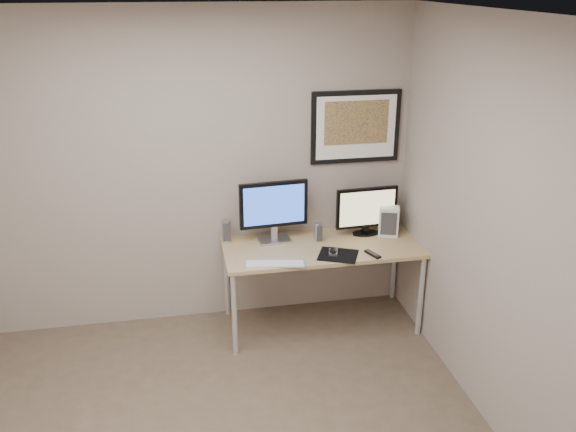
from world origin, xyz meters
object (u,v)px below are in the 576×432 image
at_px(monitor_tv, 367,210).
at_px(speaker_right, 318,232).
at_px(desk, 322,253).
at_px(fan_unit, 389,221).
at_px(framed_art, 356,127).
at_px(keyboard, 275,264).
at_px(speaker_left, 226,231).
at_px(monitor_large, 274,209).

bearing_deg(monitor_tv, speaker_right, -175.10).
height_order(desk, fan_unit, fan_unit).
bearing_deg(framed_art, keyboard, -142.11).
relative_size(desk, speaker_left, 8.55).
relative_size(speaker_left, fan_unit, 0.75).
xyz_separation_m(monitor_tv, speaker_left, (-1.17, 0.08, -0.13)).
relative_size(monitor_tv, speaker_right, 3.32).
bearing_deg(speaker_left, keyboard, -58.25).
height_order(framed_art, speaker_right, framed_art).
height_order(framed_art, fan_unit, framed_art).
distance_m(desk, fan_unit, 0.64).
bearing_deg(speaker_left, desk, -17.34).
distance_m(monitor_tv, fan_unit, 0.21).
height_order(monitor_tv, speaker_left, monitor_tv).
xyz_separation_m(monitor_large, monitor_tv, (0.79, -0.01, -0.06)).
xyz_separation_m(desk, monitor_large, (-0.37, 0.16, 0.35)).
distance_m(desk, speaker_right, 0.17).
bearing_deg(monitor_tv, framed_art, 108.77).
bearing_deg(fan_unit, framed_art, 157.14).
bearing_deg(monitor_large, speaker_right, -15.29).
bearing_deg(keyboard, desk, 43.04).
bearing_deg(keyboard, framed_art, 48.24).
relative_size(keyboard, fan_unit, 1.83).
bearing_deg(speaker_left, framed_art, 4.99).
distance_m(monitor_large, speaker_right, 0.42).
bearing_deg(fan_unit, keyboard, -140.69).
bearing_deg(speaker_left, monitor_large, -10.25).
bearing_deg(desk, fan_unit, 9.97).
relative_size(framed_art, speaker_right, 4.69).
height_order(desk, speaker_right, speaker_right).
relative_size(framed_art, monitor_large, 1.33).
relative_size(speaker_left, keyboard, 0.41).
relative_size(speaker_right, keyboard, 0.35).
xyz_separation_m(monitor_large, fan_unit, (0.97, -0.06, -0.16)).
height_order(monitor_large, monitor_tv, monitor_large).
height_order(monitor_tv, keyboard, monitor_tv).
bearing_deg(monitor_tv, desk, -162.76).
height_order(framed_art, monitor_large, framed_art).
bearing_deg(fan_unit, monitor_tv, -175.74).
relative_size(desk, fan_unit, 6.38).
bearing_deg(speaker_right, keyboard, -147.25).
bearing_deg(keyboard, monitor_tv, 37.18).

